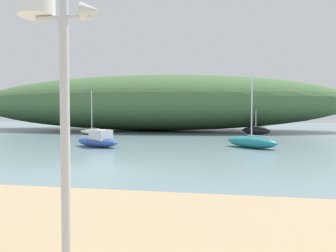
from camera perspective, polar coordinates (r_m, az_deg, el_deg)
The scene contains 7 objects.
ground_plane at distance 12.07m, azimuth -12.42°, elevation -7.56°, with size 120.00×120.00×0.00m, color gray.
distant_hill at distance 38.86m, azimuth -3.16°, elevation 4.02°, with size 44.93×14.91×6.43m, color #476B3D.
mast_structure at distance 4.52m, azimuth -20.23°, elevation 14.48°, with size 1.08×0.46×3.50m.
sailboat_east_reach at distance 19.78m, azimuth 14.37°, elevation -2.68°, with size 3.32×3.13×4.32m.
sailboat_centre_water at distance 31.72m, azimuth -13.15°, elevation -0.97°, with size 4.01×3.69×4.21m.
sailboat_outer_mooring at distance 31.97m, azimuth 15.09°, elevation -0.77°, with size 3.02×2.89×3.71m.
motorboat_near_shore at distance 20.08m, azimuth -12.12°, elevation -2.47°, with size 3.38×2.43×1.04m.
Camera 1 is at (4.62, -10.96, 2.06)m, focal length 34.88 mm.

